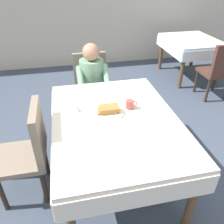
% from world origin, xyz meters
% --- Properties ---
extents(ground_plane, '(14.00, 14.00, 0.00)m').
position_xyz_m(ground_plane, '(0.00, 0.00, 0.00)').
color(ground_plane, '#3D4756').
extents(dining_table_main, '(1.12, 1.52, 0.74)m').
position_xyz_m(dining_table_main, '(0.00, 0.00, 0.65)').
color(dining_table_main, silver).
rests_on(dining_table_main, ground).
extents(chair_diner, '(0.44, 0.45, 0.93)m').
position_xyz_m(chair_diner, '(-0.06, 1.17, 0.53)').
color(chair_diner, '#7A6B5B').
rests_on(chair_diner, ground).
extents(diner_person, '(0.40, 0.43, 1.12)m').
position_xyz_m(diner_person, '(-0.06, 1.01, 0.67)').
color(diner_person, gray).
rests_on(diner_person, ground).
extents(chair_left_side, '(0.45, 0.44, 0.93)m').
position_xyz_m(chair_left_side, '(-0.77, 0.00, 0.53)').
color(chair_left_side, '#7A6B5B').
rests_on(chair_left_side, ground).
extents(plate_breakfast, '(0.28, 0.28, 0.02)m').
position_xyz_m(plate_breakfast, '(-0.05, 0.08, 0.75)').
color(plate_breakfast, white).
rests_on(plate_breakfast, dining_table_main).
extents(breakfast_stack, '(0.21, 0.13, 0.05)m').
position_xyz_m(breakfast_stack, '(-0.04, 0.09, 0.78)').
color(breakfast_stack, '#A36B33').
rests_on(breakfast_stack, plate_breakfast).
extents(cup_coffee, '(0.11, 0.08, 0.08)m').
position_xyz_m(cup_coffee, '(0.17, 0.13, 0.78)').
color(cup_coffee, '#B24C42').
rests_on(cup_coffee, dining_table_main).
extents(syrup_pitcher, '(0.08, 0.08, 0.07)m').
position_xyz_m(syrup_pitcher, '(-0.33, 0.18, 0.78)').
color(syrup_pitcher, silver).
rests_on(syrup_pitcher, dining_table_main).
extents(fork_left_of_plate, '(0.01, 0.18, 0.00)m').
position_xyz_m(fork_left_of_plate, '(-0.24, 0.06, 0.74)').
color(fork_left_of_plate, silver).
rests_on(fork_left_of_plate, dining_table_main).
extents(knife_right_of_plate, '(0.03, 0.20, 0.00)m').
position_xyz_m(knife_right_of_plate, '(0.14, 0.06, 0.74)').
color(knife_right_of_plate, silver).
rests_on(knife_right_of_plate, dining_table_main).
extents(spoon_near_edge, '(0.15, 0.03, 0.00)m').
position_xyz_m(spoon_near_edge, '(0.00, -0.23, 0.74)').
color(spoon_near_edge, silver).
rests_on(spoon_near_edge, dining_table_main).
extents(napkin_folded, '(0.18, 0.13, 0.01)m').
position_xyz_m(napkin_folded, '(-0.35, -0.07, 0.74)').
color(napkin_folded, white).
rests_on(napkin_folded, dining_table_main).
extents(background_table_far, '(0.92, 1.12, 0.74)m').
position_xyz_m(background_table_far, '(1.97, 2.24, 0.62)').
color(background_table_far, silver).
rests_on(background_table_far, ground).
extents(background_chair_empty, '(0.44, 0.45, 0.93)m').
position_xyz_m(background_chair_empty, '(1.97, 1.29, 0.53)').
color(background_chair_empty, '#4C2D23').
rests_on(background_chair_empty, ground).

